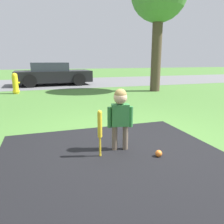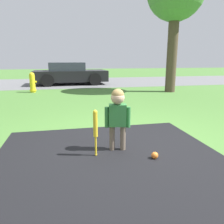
% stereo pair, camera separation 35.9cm
% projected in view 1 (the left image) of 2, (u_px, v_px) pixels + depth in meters
% --- Properties ---
extents(ground_plane, '(60.00, 60.00, 0.00)m').
position_uv_depth(ground_plane, '(130.00, 143.00, 3.62)').
color(ground_plane, '#477533').
extents(street_strip, '(40.00, 6.00, 0.01)m').
position_uv_depth(street_strip, '(65.00, 83.00, 13.10)').
color(street_strip, slate).
rests_on(street_strip, ground).
extents(child, '(0.38, 0.20, 0.94)m').
position_uv_depth(child, '(120.00, 111.00, 3.23)').
color(child, '#6B5B4C').
rests_on(child, ground).
extents(baseball_bat, '(0.06, 0.06, 0.68)m').
position_uv_depth(baseball_bat, '(100.00, 127.00, 3.03)').
color(baseball_bat, yellow).
rests_on(baseball_bat, ground).
extents(sports_ball, '(0.10, 0.10, 0.10)m').
position_uv_depth(sports_ball, '(159.00, 153.00, 3.11)').
color(sports_ball, orange).
rests_on(sports_ball, ground).
extents(fire_hydrant, '(0.31, 0.28, 0.83)m').
position_uv_depth(fire_hydrant, '(15.00, 84.00, 8.77)').
color(fire_hydrant, yellow).
rests_on(fire_hydrant, ground).
extents(parked_car, '(4.00, 2.20, 1.20)m').
position_uv_depth(parked_car, '(52.00, 74.00, 11.85)').
color(parked_car, black).
rests_on(parked_car, ground).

